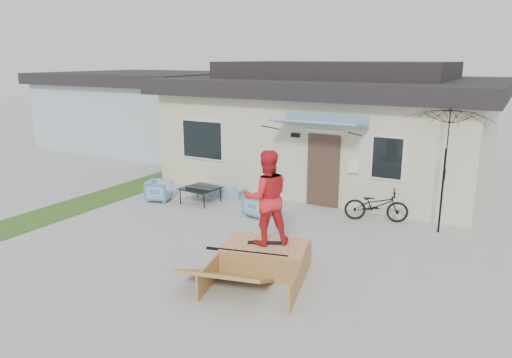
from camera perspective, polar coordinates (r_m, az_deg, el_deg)
The scene contains 13 objects.
ground at distance 10.92m, azimuth -6.10°, elevation -8.46°, with size 90.00×90.00×0.00m, color #A5A4A2.
grass_strip at distance 15.64m, azimuth -17.46°, elevation -2.03°, with size 1.40×8.00×0.01m, color #305720.
house at distance 17.35m, azimuth 9.31°, elevation 6.53°, with size 10.80×8.49×4.10m.
neighbor_house at distance 24.61m, azimuth -12.73°, elevation 8.20°, with size 8.60×7.60×3.50m.
loveseat at distance 14.97m, azimuth -3.77°, elevation -1.04°, with size 1.39×0.41×0.54m, color teal.
armchair_left at distance 14.75m, azimuth -11.38°, elevation -1.23°, with size 0.67×0.63×0.69m, color teal.
armchair_right at distance 13.06m, azimuth 0.34°, elevation -2.96°, with size 0.66×0.62×0.68m, color teal.
coffee_table at distance 14.38m, azimuth -6.55°, elevation -1.89°, with size 0.95×0.95×0.47m, color black.
bicycle at distance 13.02m, azimuth 14.04°, elevation -2.61°, with size 0.57×1.64×1.05m, color black.
patio_umbrella at distance 12.33m, azimuth 21.40°, elevation 1.77°, with size 2.26×2.14×2.20m.
skate_ramp at distance 9.86m, azimuth 1.14°, elevation -9.21°, with size 1.64×2.19×0.55m, color olive, non-canonical shape.
skateboard at distance 9.80m, azimuth 1.23°, elevation -7.49°, with size 0.75×0.19×0.05m, color black.
skater at distance 9.48m, azimuth 1.26°, elevation -2.03°, with size 0.93×0.72×1.89m, color red.
Camera 1 is at (5.93, -8.16, 4.18)m, focal length 33.88 mm.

